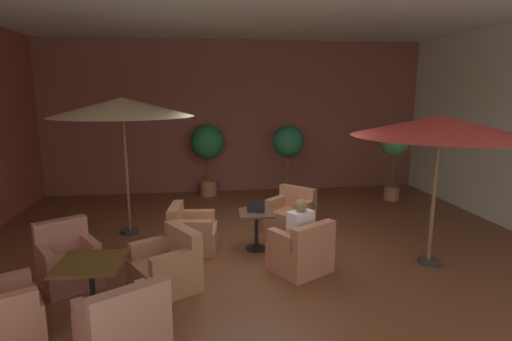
# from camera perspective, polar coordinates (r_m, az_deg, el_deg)

# --- Properties ---
(ground_plane) EXTENTS (10.44, 8.68, 0.02)m
(ground_plane) POSITION_cam_1_polar(r_m,az_deg,el_deg) (7.36, 0.47, -10.81)
(ground_plane) COLOR brown
(wall_back_brick) EXTENTS (10.44, 0.08, 4.09)m
(wall_back_brick) POSITION_cam_1_polar(r_m,az_deg,el_deg) (11.12, -2.72, 7.52)
(wall_back_brick) COLOR brown
(wall_back_brick) RESTS_ON ground_plane
(ceiling_slab) EXTENTS (10.44, 8.68, 0.06)m
(ceiling_slab) POSITION_cam_1_polar(r_m,az_deg,el_deg) (6.97, 0.52, 22.58)
(ceiling_slab) COLOR silver
(ceiling_slab) RESTS_ON wall_back_brick
(cafe_table_front_left) EXTENTS (0.63, 0.63, 0.68)m
(cafe_table_front_left) POSITION_cam_1_polar(r_m,az_deg,el_deg) (7.09, 0.06, -7.36)
(cafe_table_front_left) COLOR black
(cafe_table_front_left) RESTS_ON ground_plane
(armchair_front_left_north) EXTENTS (0.86, 0.85, 0.81)m
(armchair_front_left_north) POSITION_cam_1_polar(r_m,az_deg,el_deg) (7.21, -9.16, -8.75)
(armchair_front_left_north) COLOR #B17152
(armchair_front_left_north) RESTS_ON ground_plane
(armchair_front_left_east) EXTENTS (1.05, 1.02, 0.82)m
(armchair_front_left_east) POSITION_cam_1_polar(r_m,az_deg,el_deg) (6.35, 6.46, -11.38)
(armchair_front_left_east) COLOR #AF694C
(armchair_front_left_east) RESTS_ON ground_plane
(armchair_front_left_south) EXTENTS (1.05, 1.05, 0.87)m
(armchair_front_left_south) POSITION_cam_1_polar(r_m,az_deg,el_deg) (8.03, 5.00, -6.42)
(armchair_front_left_south) COLOR #AD6F4D
(armchair_front_left_south) RESTS_ON ground_plane
(cafe_table_front_right) EXTENTS (0.81, 0.81, 0.68)m
(cafe_table_front_right) POSITION_cam_1_polar(r_m,az_deg,el_deg) (5.52, -22.33, -13.15)
(cafe_table_front_right) COLOR black
(cafe_table_front_right) RESTS_ON ground_plane
(armchair_front_right_north) EXTENTS (1.02, 1.03, 0.90)m
(armchair_front_right_north) POSITION_cam_1_polar(r_m,az_deg,el_deg) (6.52, -25.08, -11.71)
(armchair_front_right_north) COLOR #AA6755
(armchair_front_right_north) RESTS_ON ground_plane
(armchair_front_right_south) EXTENTS (1.09, 1.07, 0.84)m
(armchair_front_right_south) POSITION_cam_1_polar(r_m,az_deg,el_deg) (4.76, -18.28, -20.30)
(armchair_front_right_south) COLOR #A46B56
(armchair_front_right_south) RESTS_ON ground_plane
(armchair_front_right_west) EXTENTS (1.09, 1.10, 0.85)m
(armchair_front_right_west) POSITION_cam_1_polar(r_m,az_deg,el_deg) (5.94, -12.46, -13.24)
(armchair_front_right_west) COLOR #AC744F
(armchair_front_right_west) RESTS_ON ground_plane
(patio_umbrella_tall_red) EXTENTS (2.65, 2.65, 2.39)m
(patio_umbrella_tall_red) POSITION_cam_1_polar(r_m,az_deg,el_deg) (6.74, 24.61, 5.69)
(patio_umbrella_tall_red) COLOR #2D2D2D
(patio_umbrella_tall_red) RESTS_ON ground_plane
(patio_umbrella_center_beige) EXTENTS (2.63, 2.63, 2.64)m
(patio_umbrella_center_beige) POSITION_cam_1_polar(r_m,az_deg,el_deg) (7.94, -18.41, 8.46)
(patio_umbrella_center_beige) COLOR #2D2D2D
(patio_umbrella_center_beige) RESTS_ON ground_plane
(potted_tree_left_corner) EXTENTS (0.69, 0.69, 1.83)m
(potted_tree_left_corner) POSITION_cam_1_polar(r_m,az_deg,el_deg) (10.72, 19.00, 2.79)
(potted_tree_left_corner) COLOR #A5664B
(potted_tree_left_corner) RESTS_ON ground_plane
(potted_tree_mid_left) EXTENTS (0.80, 0.80, 1.92)m
(potted_tree_mid_left) POSITION_cam_1_polar(r_m,az_deg,el_deg) (10.15, 4.60, 3.64)
(potted_tree_mid_left) COLOR #A66246
(potted_tree_mid_left) RESTS_ON ground_plane
(potted_tree_mid_right) EXTENTS (0.89, 0.89, 1.89)m
(potted_tree_mid_right) POSITION_cam_1_polar(r_m,az_deg,el_deg) (10.67, -6.88, 3.36)
(potted_tree_mid_right) COLOR #AF6B49
(potted_tree_mid_right) RESTS_ON ground_plane
(patron_blue_shirt) EXTENTS (0.45, 0.39, 0.70)m
(patron_blue_shirt) POSITION_cam_1_polar(r_m,az_deg,el_deg) (6.22, 6.33, -7.57)
(patron_blue_shirt) COLOR silver
(patron_blue_shirt) RESTS_ON ground_plane
(iced_drink_cup) EXTENTS (0.08, 0.08, 0.11)m
(iced_drink_cup) POSITION_cam_1_polar(r_m,az_deg,el_deg) (7.00, 0.57, -5.53)
(iced_drink_cup) COLOR white
(iced_drink_cup) RESTS_ON cafe_table_front_left
(open_laptop) EXTENTS (0.35, 0.28, 0.20)m
(open_laptop) POSITION_cam_1_polar(r_m,az_deg,el_deg) (7.00, 0.02, -5.55)
(open_laptop) COLOR #9EA0A5
(open_laptop) RESTS_ON cafe_table_front_left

